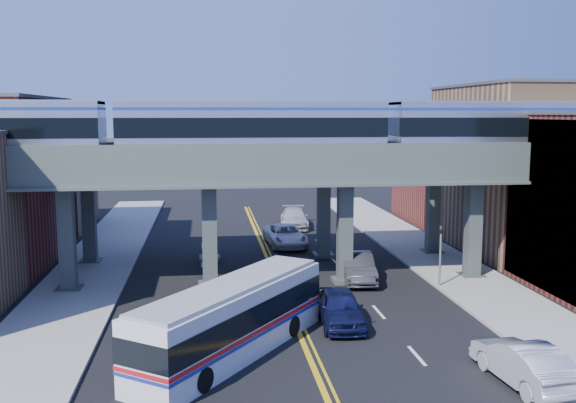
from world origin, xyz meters
name	(u,v)px	position (x,y,z in m)	size (l,w,h in m)	color
ground	(297,329)	(0.00, 0.00, 0.00)	(120.00, 120.00, 0.00)	black
sidewalk_west	(85,281)	(-11.50, 10.00, 0.08)	(5.00, 70.00, 0.16)	gray
sidewalk_east	(451,269)	(11.50, 10.00, 0.08)	(5.00, 70.00, 0.16)	gray
building_west_c	(41,184)	(-18.50, 29.00, 4.00)	(8.00, 10.00, 8.00)	#876245
building_east_b	(514,169)	(18.50, 16.00, 6.00)	(8.00, 14.00, 12.00)	#876245
building_east_c	(448,173)	(18.50, 29.00, 4.50)	(8.00, 10.00, 9.00)	maroon
mural_panel	(548,211)	(14.55, 4.00, 4.75)	(0.10, 9.50, 9.50)	teal
elevated_viaduct_near	(278,176)	(0.00, 8.00, 6.47)	(52.00, 3.60, 7.40)	#414B48
elevated_viaduct_far	(267,166)	(0.00, 15.00, 6.47)	(52.00, 3.60, 7.40)	#414B48
transit_train	(252,128)	(-1.46, 8.00, 9.25)	(46.90, 2.94, 3.43)	black
stop_sign	(295,276)	(0.30, 3.00, 1.76)	(0.76, 0.09, 2.63)	slate
traffic_signal	(440,249)	(9.20, 6.00, 2.30)	(0.15, 0.18, 4.10)	slate
transit_bus	(232,320)	(-3.14, -2.84, 1.50)	(8.73, 10.63, 2.92)	silver
car_lane_a	(340,308)	(2.12, 0.33, 0.85)	(2.00, 4.98, 1.70)	#0F1237
car_lane_b	(358,267)	(4.85, 8.16, 0.85)	(1.80, 5.16, 1.70)	#2D2D30
car_lane_c	(285,235)	(1.80, 19.05, 0.80)	(2.67, 5.79, 1.61)	silver
car_lane_d	(294,218)	(3.54, 26.81, 0.85)	(2.38, 5.85, 1.70)	#B5B4BA
car_parked_curb	(523,363)	(7.53, -7.19, 0.83)	(1.75, 5.02, 1.66)	#B0B0B5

